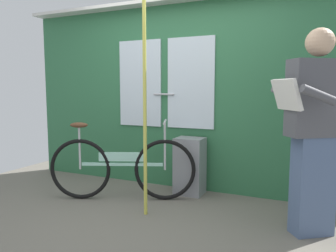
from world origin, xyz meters
name	(u,v)px	position (x,y,z in m)	size (l,w,h in m)	color
ground_plane	(138,219)	(0.00, 0.00, -0.02)	(5.36, 3.81, 0.04)	#666056
train_door_wall	(180,92)	(-0.01, 1.10, 1.21)	(4.36, 0.28, 2.32)	#2D6B42
bicycle_near_door	(122,167)	(-0.42, 0.38, 0.37)	(1.54, 0.73, 0.90)	black
passenger_reading_newspaper	(315,128)	(1.55, 0.28, 0.92)	(0.64, 0.59, 1.74)	slate
trash_bin_by_wall	(190,166)	(0.21, 0.88, 0.34)	(0.33, 0.28, 0.68)	gray
handrail_pole	(145,101)	(0.04, 0.09, 1.14)	(0.04, 0.04, 2.28)	#C6C14C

